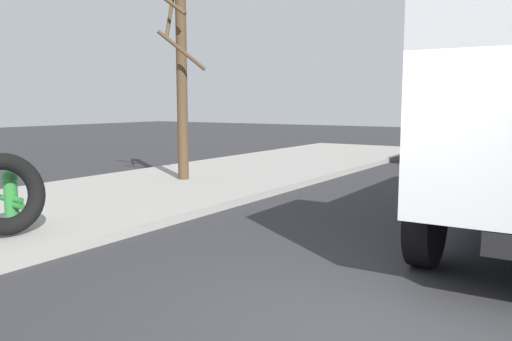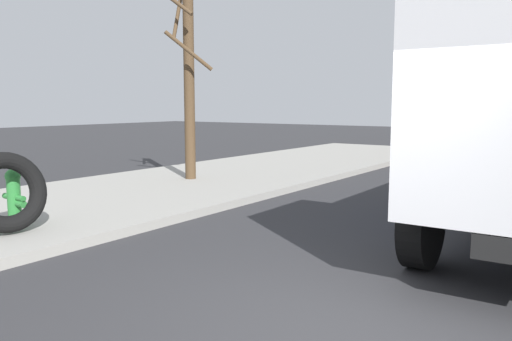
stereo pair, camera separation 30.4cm
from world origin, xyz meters
name	(u,v)px [view 2 (the right image)]	position (x,y,z in m)	size (l,w,h in m)	color
ground_plane	(338,326)	(0.00, 0.00, 0.00)	(80.00, 80.00, 0.00)	#2D2D30
fire_hydrant	(14,195)	(0.19, 5.49, 0.61)	(0.23, 0.51, 0.86)	#2D8438
loose_tire	(6,192)	(-0.14, 5.11, 0.74)	(1.16, 1.16, 0.24)	black
bare_tree	(189,80)	(5.41, 6.64, 2.56)	(1.00, 1.22, 4.57)	#4C3823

